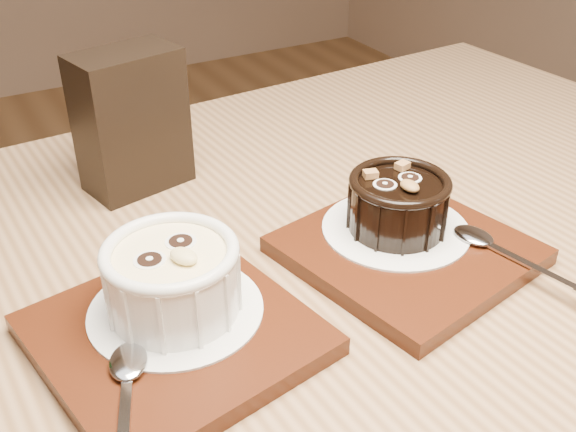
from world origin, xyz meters
name	(u,v)px	position (x,y,z in m)	size (l,w,h in m)	color
table	(287,375)	(0.16, -0.11, 0.66)	(1.24, 0.87, 0.75)	brown
tray_left	(174,335)	(0.06, -0.12, 0.76)	(0.18, 0.18, 0.01)	#451B0B
doily_left	(176,310)	(0.07, -0.10, 0.77)	(0.13, 0.13, 0.00)	white
ramekin_white	(172,276)	(0.07, -0.10, 0.80)	(0.10, 0.10, 0.06)	white
spoon_left	(125,401)	(0.01, -0.18, 0.77)	(0.03, 0.13, 0.01)	silver
tray_right	(406,250)	(0.28, -0.12, 0.76)	(0.18, 0.18, 0.01)	#451B0B
doily_right	(396,229)	(0.28, -0.10, 0.77)	(0.13, 0.13, 0.00)	white
ramekin_dark	(398,201)	(0.28, -0.10, 0.79)	(0.09, 0.09, 0.05)	black
spoon_right	(509,253)	(0.34, -0.17, 0.77)	(0.03, 0.13, 0.01)	silver
condiment_stand	(131,121)	(0.12, 0.12, 0.82)	(0.10, 0.06, 0.14)	black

